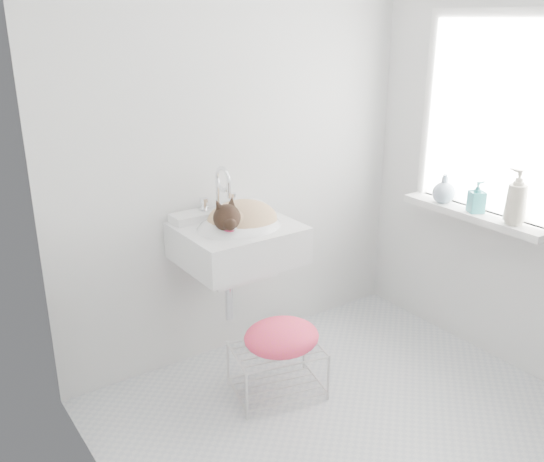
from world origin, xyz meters
TOP-DOWN VIEW (x-y plane):
  - floor at (0.00, 0.00)m, footprint 2.20×2.00m
  - back_wall at (0.00, 1.00)m, footprint 2.20×0.02m
  - right_wall at (1.10, 0.00)m, footprint 0.02×2.00m
  - left_wall at (-1.10, 0.00)m, footprint 0.02×2.00m
  - window_glass at (1.09, 0.20)m, footprint 0.01×0.80m
  - window_frame at (1.07, 0.20)m, footprint 0.04×0.90m
  - windowsill at (1.01, 0.20)m, footprint 0.16×0.88m
  - sink at (-0.18, 0.74)m, footprint 0.59×0.51m
  - faucet at (-0.18, 0.92)m, footprint 0.21×0.15m
  - cat at (-0.17, 0.72)m, footprint 0.42×0.36m
  - wire_rack at (-0.14, 0.44)m, footprint 0.50×0.40m
  - towel at (-0.14, 0.40)m, footprint 0.45×0.38m
  - bottle_a at (1.00, -0.05)m, footprint 0.11×0.11m
  - bottle_b at (1.00, 0.18)m, footprint 0.11×0.11m
  - bottle_c at (1.00, 0.41)m, footprint 0.17×0.17m

SIDE VIEW (x-z plane):
  - floor at x=0.00m, z-range -0.01..0.01m
  - wire_rack at x=-0.14m, z-range 0.02..0.28m
  - towel at x=-0.14m, z-range 0.21..0.37m
  - windowsill at x=1.01m, z-range 0.81..0.85m
  - sink at x=-0.18m, z-range 0.73..0.97m
  - bottle_a at x=1.00m, z-range 0.73..0.97m
  - bottle_b at x=1.00m, z-range 0.76..0.94m
  - bottle_c at x=1.00m, z-range 0.77..0.93m
  - cat at x=-0.17m, z-range 0.76..1.01m
  - faucet at x=-0.18m, z-range 0.88..1.10m
  - back_wall at x=0.00m, z-range 0.00..2.50m
  - right_wall at x=1.10m, z-range 0.00..2.50m
  - left_wall at x=-1.10m, z-range 0.00..2.50m
  - window_glass at x=1.09m, z-range 0.85..1.85m
  - window_frame at x=1.07m, z-range 0.80..1.90m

